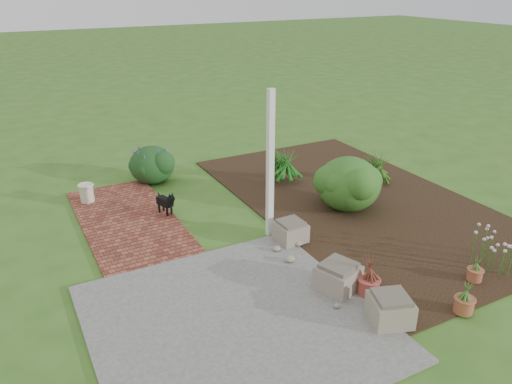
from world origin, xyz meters
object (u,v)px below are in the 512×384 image
black_dog (166,201)px  cream_ceramic_urn (87,193)px  evergreen_shrub (349,182)px  stone_trough_near (390,310)px

black_dog → cream_ceramic_urn: (-1.19, 1.25, -0.08)m
black_dog → cream_ceramic_urn: bearing=113.7°
black_dog → evergreen_shrub: evergreen_shrub is taller
black_dog → evergreen_shrub: 3.39m
stone_trough_near → black_dog: black_dog is taller
stone_trough_near → cream_ceramic_urn: cream_ceramic_urn is taller
stone_trough_near → evergreen_shrub: (1.63, 3.01, 0.33)m
stone_trough_near → evergreen_shrub: bearing=61.5°
evergreen_shrub → stone_trough_near: bearing=-118.5°
black_dog → cream_ceramic_urn: 1.73m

